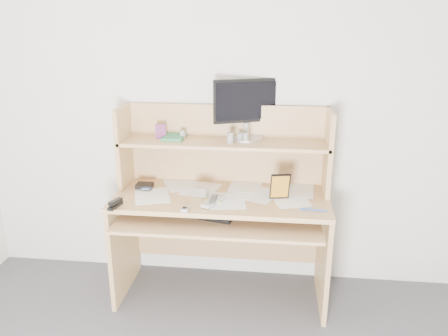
# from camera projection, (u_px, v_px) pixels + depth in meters

# --- Properties ---
(back_wall) EXTENTS (3.60, 0.04, 2.50)m
(back_wall) POSITION_uv_depth(u_px,v_px,m) (226.00, 111.00, 3.01)
(back_wall) COLOR beige
(back_wall) RESTS_ON floor
(desk) EXTENTS (1.40, 0.70, 1.30)m
(desk) POSITION_uv_depth(u_px,v_px,m) (223.00, 199.00, 2.95)
(desk) COLOR tan
(desk) RESTS_ON floor
(paper_clutter) EXTENTS (1.32, 0.54, 0.01)m
(paper_clutter) POSITION_uv_depth(u_px,v_px,m) (221.00, 195.00, 2.86)
(paper_clutter) COLOR white
(paper_clutter) RESTS_ON desk
(keyboard) EXTENTS (0.54, 0.31, 0.04)m
(keyboard) POSITION_uv_depth(u_px,v_px,m) (197.00, 211.00, 2.84)
(keyboard) COLOR black
(keyboard) RESTS_ON desk
(tv_remote) EXTENTS (0.14, 0.21, 0.02)m
(tv_remote) POSITION_uv_depth(u_px,v_px,m) (214.00, 201.00, 2.73)
(tv_remote) COLOR #999A95
(tv_remote) RESTS_ON paper_clutter
(flip_phone) EXTENTS (0.04, 0.08, 0.02)m
(flip_phone) POSITION_uv_depth(u_px,v_px,m) (185.00, 208.00, 2.63)
(flip_phone) COLOR silver
(flip_phone) RESTS_ON paper_clutter
(stapler) EXTENTS (0.06, 0.14, 0.04)m
(stapler) POSITION_uv_depth(u_px,v_px,m) (115.00, 203.00, 2.67)
(stapler) COLOR black
(stapler) RESTS_ON paper_clutter
(wallet) EXTENTS (0.11, 0.09, 0.03)m
(wallet) POSITION_uv_depth(u_px,v_px,m) (144.00, 186.00, 2.99)
(wallet) COLOR black
(wallet) RESTS_ON paper_clutter
(sticky_note_pad) EXTENTS (0.11, 0.11, 0.01)m
(sticky_note_pad) POSITION_uv_depth(u_px,v_px,m) (212.00, 201.00, 2.76)
(sticky_note_pad) COLOR #EDF440
(sticky_note_pad) RESTS_ON desk
(digital_camera) EXTENTS (0.10, 0.07, 0.06)m
(digital_camera) POSITION_uv_depth(u_px,v_px,m) (201.00, 192.00, 2.82)
(digital_camera) COLOR #AAAAAC
(digital_camera) RESTS_ON paper_clutter
(game_case) EXTENTS (0.12, 0.04, 0.17)m
(game_case) POSITION_uv_depth(u_px,v_px,m) (280.00, 186.00, 2.76)
(game_case) COLOR black
(game_case) RESTS_ON paper_clutter
(blue_pen) EXTENTS (0.16, 0.02, 0.01)m
(blue_pen) POSITION_uv_depth(u_px,v_px,m) (313.00, 210.00, 2.62)
(blue_pen) COLOR blue
(blue_pen) RESTS_ON paper_clutter
(card_box) EXTENTS (0.07, 0.03, 0.10)m
(card_box) POSITION_uv_depth(u_px,v_px,m) (161.00, 131.00, 2.96)
(card_box) COLOR #9C2914
(card_box) RESTS_ON desk
(shelf_book) EXTENTS (0.14, 0.20, 0.02)m
(shelf_book) POSITION_uv_depth(u_px,v_px,m) (174.00, 137.00, 2.97)
(shelf_book) COLOR #317C3D
(shelf_book) RESTS_ON desk
(chip_stack_a) EXTENTS (0.05, 0.05, 0.05)m
(chip_stack_a) POSITION_uv_depth(u_px,v_px,m) (183.00, 134.00, 2.96)
(chip_stack_a) COLOR black
(chip_stack_a) RESTS_ON desk
(chip_stack_b) EXTENTS (0.06, 0.06, 0.07)m
(chip_stack_b) POSITION_uv_depth(u_px,v_px,m) (230.00, 138.00, 2.84)
(chip_stack_b) COLOR white
(chip_stack_b) RESTS_ON desk
(chip_stack_c) EXTENTS (0.04, 0.04, 0.05)m
(chip_stack_c) POSITION_uv_depth(u_px,v_px,m) (240.00, 137.00, 2.90)
(chip_stack_c) COLOR black
(chip_stack_c) RESTS_ON desk
(chip_stack_d) EXTENTS (0.04, 0.04, 0.07)m
(chip_stack_d) POSITION_uv_depth(u_px,v_px,m) (246.00, 137.00, 2.86)
(chip_stack_d) COLOR white
(chip_stack_d) RESTS_ON desk
(monitor) EXTENTS (0.44, 0.25, 0.40)m
(monitor) POSITION_uv_depth(u_px,v_px,m) (247.00, 107.00, 2.91)
(monitor) COLOR #B6B6BC
(monitor) RESTS_ON desk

